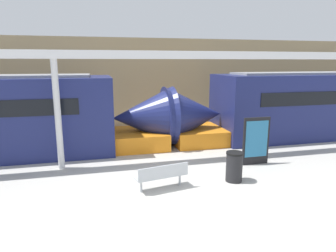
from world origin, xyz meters
name	(u,v)px	position (x,y,z in m)	size (l,w,h in m)	color
ground_plane	(179,198)	(0.00, 0.00, 0.00)	(60.00, 60.00, 0.00)	#B2AFA8
station_wall	(133,83)	(0.00, 9.71, 2.50)	(56.00, 0.20, 5.00)	tan
bench_near	(162,175)	(-0.33, 0.69, 0.47)	(1.62, 0.73, 0.78)	#ADB2B7
trash_bin	(234,167)	(2.02, 0.78, 0.48)	(0.54, 0.54, 0.95)	black
poster_board	(256,141)	(3.48, 2.06, 0.89)	(1.03, 0.07, 1.76)	black
support_column_near	(58,116)	(-3.38, 3.27, 1.90)	(0.22, 0.22, 3.79)	silver
canopy_beam	(53,54)	(-3.38, 3.27, 3.93)	(28.00, 0.60, 0.28)	silver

